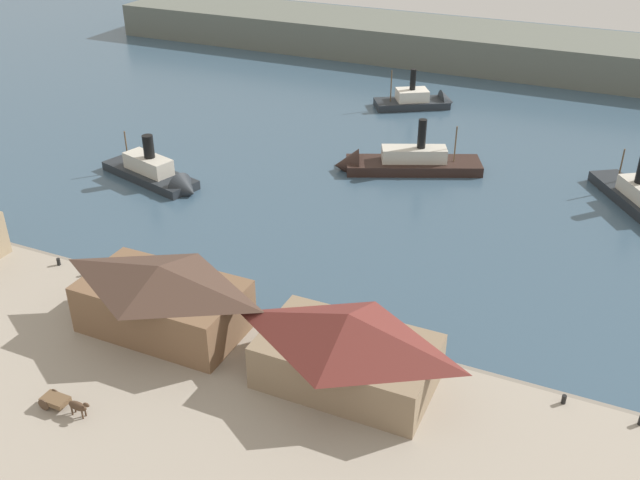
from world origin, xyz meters
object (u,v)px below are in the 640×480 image
mooring_post_center_east (88,272)px  ferry_moored_west (395,163)px  mooring_post_center_west (59,262)px  mooring_post_east (564,399)px  ferry_shed_east_terminal (348,348)px  ferry_shed_customs_shed (162,297)px  ferry_moored_east (159,175)px  horse_cart (64,402)px  ferry_approaching_east (421,101)px

mooring_post_center_east → ferry_moored_west: ferry_moored_west is taller
mooring_post_center_west → mooring_post_east: (60.35, 0.18, 0.00)m
ferry_shed_east_terminal → mooring_post_east: bearing=15.4°
ferry_moored_west → mooring_post_center_east: bearing=-115.4°
ferry_shed_customs_shed → ferry_moored_east: size_ratio=0.87×
ferry_shed_customs_shed → ferry_shed_east_terminal: bearing=0.1°
horse_cart → ferry_moored_east: (-23.21, 46.98, -0.77)m
mooring_post_center_east → mooring_post_east: 55.53m
horse_cart → ferry_approaching_east: (3.07, 99.07, -0.88)m
ferry_shed_east_terminal → mooring_post_east: size_ratio=18.74×
ferry_shed_customs_shed → mooring_post_east: ferry_shed_customs_shed is taller
mooring_post_east → ferry_moored_west: bearing=125.0°
mooring_post_center_east → mooring_post_east: (55.53, 0.53, 0.00)m
horse_cart → ferry_approaching_east: size_ratio=0.34×
mooring_post_east → ferry_approaching_east: (-38.63, 79.07, -0.40)m
mooring_post_center_east → mooring_post_center_west: 4.83m
horse_cart → ferry_moored_west: 67.61m
ferry_shed_east_terminal → horse_cart: (-22.06, -14.59, -3.07)m
ferry_shed_customs_shed → mooring_post_center_west: bearing=165.0°
horse_cart → mooring_post_center_west: horse_cart is taller
ferry_moored_east → ferry_approaching_east: (26.28, 52.09, -0.11)m
mooring_post_center_east → horse_cart: bearing=-54.6°
ferry_moored_east → mooring_post_center_east: bearing=-71.2°
mooring_post_east → ferry_moored_east: size_ratio=0.04×
mooring_post_center_east → ferry_moored_west: (22.57, 47.56, -0.34)m
ferry_shed_customs_shed → horse_cart: ferry_shed_customs_shed is taller
ferry_shed_customs_shed → ferry_moored_east: ferry_shed_customs_shed is taller
ferry_shed_customs_shed → mooring_post_east: (40.73, 5.45, -3.47)m
ferry_moored_west → ferry_shed_customs_shed: bearing=-98.4°
ferry_shed_customs_shed → ferry_shed_east_terminal: 21.09m
mooring_post_center_east → mooring_post_center_west: size_ratio=1.00×
ferry_shed_customs_shed → mooring_post_east: 41.24m
mooring_post_center_east → ferry_moored_east: bearing=108.8°
ferry_shed_customs_shed → mooring_post_center_east: (-14.80, 4.92, -3.47)m
ferry_moored_east → mooring_post_center_west: bearing=-80.5°
ferry_shed_east_terminal → mooring_post_center_west: bearing=172.7°
horse_cart → mooring_post_east: (41.70, 20.01, -0.48)m
ferry_shed_customs_shed → horse_cart: size_ratio=3.19×
mooring_post_center_west → ferry_shed_east_terminal: bearing=-7.3°
mooring_post_center_west → ferry_moored_east: 27.54m
mooring_post_center_east → mooring_post_east: size_ratio=1.00×
ferry_shed_customs_shed → ferry_moored_west: size_ratio=0.73×
mooring_post_center_west → mooring_post_east: same height
ferry_moored_east → ferry_approaching_east: 58.35m
ferry_shed_east_terminal → ferry_moored_east: size_ratio=0.84×
mooring_post_center_east → mooring_post_center_west: same height
horse_cart → mooring_post_east: horse_cart is taller
ferry_shed_customs_shed → ferry_moored_west: (7.77, 52.48, -3.80)m
mooring_post_center_east → ferry_moored_west: size_ratio=0.04×
ferry_shed_east_terminal → mooring_post_center_east: ferry_shed_east_terminal is taller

